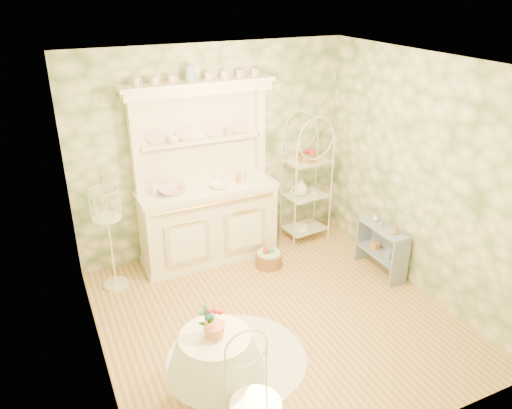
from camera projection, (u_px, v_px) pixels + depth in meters
name	position (u px, v px, depth m)	size (l,w,h in m)	color
floor	(275.00, 317.00, 5.45)	(3.60, 3.60, 0.00)	tan
ceiling	(280.00, 64.00, 4.33)	(3.60, 3.60, 0.00)	white
wall_left	(87.00, 242.00, 4.20)	(3.60, 3.60, 0.00)	beige
wall_right	(420.00, 177.00, 5.58)	(3.60, 3.60, 0.00)	beige
wall_back	(213.00, 152.00, 6.38)	(3.60, 3.60, 0.00)	beige
wall_front	(398.00, 304.00, 3.40)	(3.60, 3.60, 0.00)	beige
kitchen_dresser	(207.00, 177.00, 6.15)	(1.87, 0.61, 2.29)	white
bakers_rack	(306.00, 182.00, 6.79)	(0.53, 0.38, 1.70)	white
side_shelf	(381.00, 250.00, 6.19)	(0.26, 0.70, 0.60)	gray
round_table	(216.00, 372.00, 4.23)	(0.61, 0.61, 0.67)	white
cafe_chair	(256.00, 403.00, 3.75)	(0.42, 0.42, 0.93)	white
birdcage_stand	(109.00, 230.00, 5.70)	(0.36, 0.36, 1.52)	white
floor_basket	(269.00, 258.00, 6.38)	(0.36, 0.36, 0.23)	olive
lace_rug	(237.00, 359.00, 4.85)	(1.37, 1.37, 0.01)	white
bowl_floral	(171.00, 193.00, 6.02)	(0.33, 0.33, 0.08)	white
bowl_white	(219.00, 187.00, 6.17)	(0.22, 0.22, 0.07)	white
cup_left	(173.00, 140.00, 5.96)	(0.13, 0.13, 0.10)	white
cup_right	(229.00, 133.00, 6.23)	(0.11, 0.11, 0.10)	white
potted_geranium	(208.00, 321.00, 4.03)	(0.15, 0.10, 0.28)	#3F7238
bottle_amber	(395.00, 229.00, 5.88)	(0.06, 0.06, 0.16)	#B47333
bottle_blue	(382.00, 224.00, 6.07)	(0.05, 0.05, 0.10)	#7389BD
bottle_glass	(375.00, 219.00, 6.20)	(0.07, 0.07, 0.10)	silver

